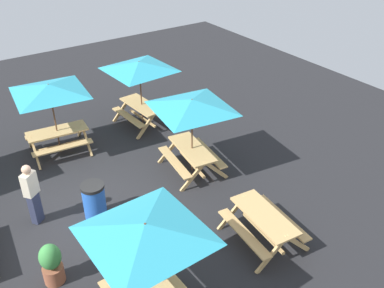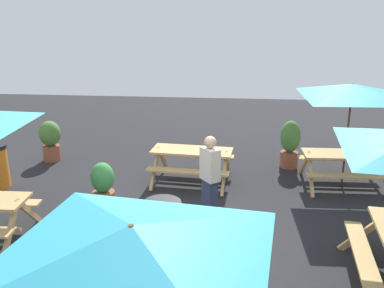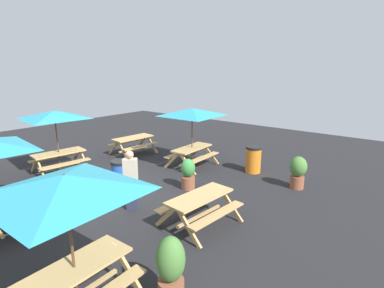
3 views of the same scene
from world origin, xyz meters
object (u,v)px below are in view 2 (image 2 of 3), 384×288
object	(u,v)px
picnic_table_0	(192,158)
picnic_table_3	(351,98)
potted_plant_2	(50,139)
person_standing	(210,178)
potted_plant_1	(290,143)
picnic_table_1	(133,262)
potted_plant_0	(103,187)
trash_bin_blue	(163,230)

from	to	relation	value
picnic_table_0	picnic_table_3	distance (m)	3.66
potted_plant_2	person_standing	size ratio (longest dim) A/B	0.63
potted_plant_1	picnic_table_1	bearing A→B (deg)	-105.93
potted_plant_0	potted_plant_2	distance (m)	3.52
picnic_table_0	potted_plant_2	distance (m)	3.94
picnic_table_1	person_standing	world-z (taller)	picnic_table_1
potted_plant_0	potted_plant_2	xyz separation A→B (m)	(-2.21, 2.73, 0.07)
person_standing	picnic_table_3	bearing A→B (deg)	88.34
picnic_table_1	potted_plant_1	world-z (taller)	picnic_table_1
picnic_table_0	picnic_table_3	size ratio (longest dim) A/B	0.68
picnic_table_0	potted_plant_0	size ratio (longest dim) A/B	1.93
picnic_table_0	potted_plant_1	xyz separation A→B (m)	(2.32, 1.16, 0.06)
trash_bin_blue	potted_plant_0	bearing A→B (deg)	132.45
picnic_table_1	person_standing	size ratio (longest dim) A/B	1.68
trash_bin_blue	potted_plant_1	bearing A→B (deg)	60.55
trash_bin_blue	picnic_table_0	bearing A→B (deg)	87.39
picnic_table_0	potted_plant_2	bearing A→B (deg)	169.33
picnic_table_3	picnic_table_1	bearing A→B (deg)	-118.06
picnic_table_1	picnic_table_3	bearing A→B (deg)	71.29
picnic_table_0	picnic_table_3	bearing A→B (deg)	6.43
trash_bin_blue	person_standing	bearing A→B (deg)	62.68
potted_plant_1	potted_plant_2	size ratio (longest dim) A/B	1.13
picnic_table_3	potted_plant_0	world-z (taller)	picnic_table_3
potted_plant_1	person_standing	size ratio (longest dim) A/B	0.72
potted_plant_0	potted_plant_2	bearing A→B (deg)	129.07
person_standing	potted_plant_1	bearing A→B (deg)	112.90
picnic_table_3	potted_plant_2	size ratio (longest dim) A/B	2.68
person_standing	picnic_table_1	bearing A→B (deg)	-41.16
picnic_table_3	potted_plant_1	world-z (taller)	picnic_table_3
picnic_table_0	potted_plant_0	distance (m)	2.28
trash_bin_blue	picnic_table_1	bearing A→B (deg)	-84.24
picnic_table_0	picnic_table_1	world-z (taller)	picnic_table_1
potted_plant_2	person_standing	bearing A→B (deg)	-35.07
picnic_table_0	picnic_table_1	distance (m)	6.53
potted_plant_0	person_standing	xyz separation A→B (m)	(2.08, -0.29, 0.38)
potted_plant_1	trash_bin_blue	bearing A→B (deg)	-119.45
picnic_table_1	potted_plant_1	bearing A→B (deg)	81.76
trash_bin_blue	potted_plant_0	distance (m)	2.12
trash_bin_blue	picnic_table_3	bearing A→B (deg)	43.05
picnic_table_1	potted_plant_2	bearing A→B (deg)	125.70
potted_plant_0	potted_plant_1	distance (m)	4.80
picnic_table_0	person_standing	bearing A→B (deg)	-70.08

